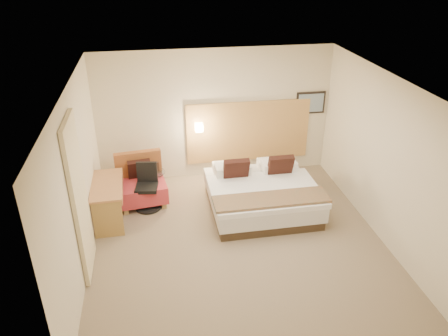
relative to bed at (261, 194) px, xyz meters
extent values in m
cube|color=#816F57|center=(-0.63, -0.97, -0.32)|extent=(4.80, 5.00, 0.02)
cube|color=white|center=(-0.63, -0.97, 2.40)|extent=(4.80, 5.00, 0.02)
cube|color=beige|center=(-0.63, 1.54, 1.04)|extent=(4.80, 0.02, 2.70)
cube|color=beige|center=(-0.63, -3.48, 1.04)|extent=(4.80, 0.02, 2.70)
cube|color=beige|center=(-3.04, -0.97, 1.04)|extent=(0.02, 5.00, 2.70)
cube|color=beige|center=(1.78, -0.97, 1.04)|extent=(0.02, 5.00, 2.70)
cube|color=#BD8949|center=(0.07, 1.50, 0.64)|extent=(2.60, 0.04, 1.30)
cube|color=black|center=(1.39, 1.51, 1.19)|extent=(0.62, 0.03, 0.47)
cube|color=#7890A5|center=(1.39, 1.49, 1.19)|extent=(0.54, 0.01, 0.39)
cylinder|color=white|center=(-0.98, 1.45, 0.84)|extent=(0.02, 0.12, 0.02)
cube|color=#FFEDC6|center=(-0.98, 1.39, 0.84)|extent=(0.15, 0.15, 0.15)
cube|color=beige|center=(-2.99, -1.22, 0.91)|extent=(0.06, 0.90, 2.42)
cylinder|color=#82A5C9|center=(-2.00, 0.81, 0.29)|extent=(0.07, 0.07, 0.18)
cylinder|color=#88A5D2|center=(-1.97, 0.90, 0.29)|extent=(0.07, 0.07, 0.18)
cube|color=#3E2619|center=(-1.90, 0.83, 0.30)|extent=(0.13, 0.08, 0.20)
cube|color=#382A1C|center=(0.00, 0.00, -0.23)|extent=(1.86, 1.86, 0.17)
cube|color=silver|center=(0.00, 0.00, 0.00)|extent=(1.92, 1.92, 0.28)
cube|color=white|center=(0.00, -0.27, 0.19)|extent=(1.97, 1.39, 0.09)
cube|color=white|center=(-0.46, 0.69, 0.23)|extent=(0.67, 0.37, 0.17)
cube|color=white|center=(0.45, 0.70, 0.23)|extent=(0.67, 0.37, 0.17)
cube|color=silver|center=(-0.46, 0.45, 0.32)|extent=(0.67, 0.37, 0.17)
cube|color=white|center=(0.45, 0.46, 0.32)|extent=(0.67, 0.37, 0.17)
cube|color=black|center=(-0.43, 0.26, 0.40)|extent=(0.48, 0.26, 0.49)
cube|color=black|center=(0.42, 0.27, 0.40)|extent=(0.48, 0.26, 0.49)
cube|color=#CB6729|center=(0.01, -0.65, 0.26)|extent=(2.00, 0.54, 0.05)
cube|color=tan|center=(-2.50, 0.21, -0.25)|extent=(0.10, 0.10, 0.11)
cube|color=#A6874E|center=(-1.80, 0.30, -0.25)|extent=(0.10, 0.10, 0.11)
cube|color=#A0734B|center=(-2.58, 0.83, -0.25)|extent=(0.10, 0.10, 0.11)
cube|color=#9A7C48|center=(-1.88, 0.92, -0.25)|extent=(0.10, 0.10, 0.11)
cube|color=#B83138|center=(-2.19, 0.56, -0.03)|extent=(0.98, 0.88, 0.33)
cube|color=brown|center=(-2.23, 0.88, 0.38)|extent=(0.90, 0.24, 0.50)
cube|color=black|center=(-2.22, 0.76, 0.30)|extent=(0.44, 0.26, 0.44)
cylinder|color=silver|center=(-1.96, 0.82, -0.30)|extent=(0.40, 0.40, 0.02)
cylinder|color=white|center=(-1.96, 0.82, -0.06)|extent=(0.05, 0.05, 0.47)
cylinder|color=silver|center=(-1.96, 0.82, 0.19)|extent=(0.59, 0.59, 0.01)
cube|color=#B27545|center=(-2.77, 0.08, 0.40)|extent=(0.58, 1.19, 0.04)
cube|color=#A27E3F|center=(-2.75, -0.46, 0.04)|extent=(0.49, 0.06, 0.69)
cube|color=#AC9243|center=(-2.79, 0.63, 0.04)|extent=(0.49, 0.06, 0.69)
cube|color=#C57C4D|center=(-2.72, 0.08, 0.32)|extent=(0.48, 1.11, 0.10)
cylinder|color=black|center=(-2.09, 0.34, -0.28)|extent=(0.56, 0.56, 0.04)
cylinder|color=black|center=(-2.09, 0.34, -0.07)|extent=(0.06, 0.06, 0.38)
cube|color=black|center=(-2.09, 0.34, 0.14)|extent=(0.45, 0.45, 0.07)
cube|color=black|center=(-2.07, 0.52, 0.37)|extent=(0.38, 0.10, 0.40)
camera|label=1|loc=(-1.85, -6.80, 4.14)|focal=35.00mm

